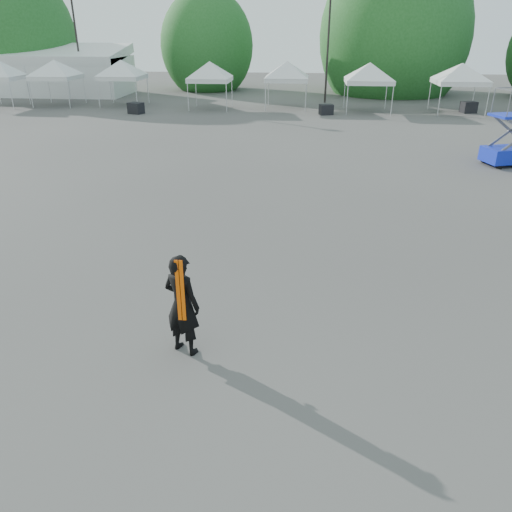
{
  "coord_description": "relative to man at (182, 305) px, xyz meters",
  "views": [
    {
      "loc": [
        1.55,
        -10.14,
        5.63
      ],
      "look_at": [
        0.64,
        -0.81,
        1.3
      ],
      "focal_mm": 35.0,
      "sensor_mm": 36.0,
      "label": 1
    }
  ],
  "objects": [
    {
      "name": "crate_west",
      "position": [
        -9.85,
        27.47,
        -0.63
      ],
      "size": [
        1.17,
        1.05,
        0.75
      ],
      "primitive_type": "cube",
      "rotation": [
        0.0,
        0.0,
        -0.37
      ],
      "color": "black",
      "rests_on": "ground"
    },
    {
      "name": "light_pole_west",
      "position": [
        -17.44,
        36.41,
        4.77
      ],
      "size": [
        0.6,
        0.25,
        10.3
      ],
      "color": "black",
      "rests_on": "ground"
    },
    {
      "name": "tent_d",
      "position": [
        -4.97,
        30.11,
        2.06
      ],
      "size": [
        4.21,
        4.21,
        3.88
      ],
      "color": "silver",
      "rests_on": "ground"
    },
    {
      "name": "man",
      "position": [
        0.0,
        0.0,
        0.0
      ],
      "size": [
        0.86,
        0.73,
        2.0
      ],
      "rotation": [
        0.0,
        0.0,
        2.73
      ],
      "color": "black",
      "rests_on": "ground"
    },
    {
      "name": "tent_e",
      "position": [
        0.58,
        30.98,
        2.06
      ],
      "size": [
        4.37,
        4.37,
        3.88
      ],
      "color": "silver",
      "rests_on": "ground"
    },
    {
      "name": "tent_b",
      "position": [
        -17.0,
        30.8,
        2.06
      ],
      "size": [
        4.42,
        4.42,
        3.88
      ],
      "color": "silver",
      "rests_on": "ground"
    },
    {
      "name": "marquee",
      "position": [
        -21.44,
        37.41,
        0.97
      ],
      "size": [
        15.0,
        6.25,
        4.23
      ],
      "color": "silver",
      "rests_on": "ground"
    },
    {
      "name": "crate_mid",
      "position": [
        3.48,
        28.32,
        -0.65
      ],
      "size": [
        1.05,
        0.92,
        0.69
      ],
      "primitive_type": "cube",
      "rotation": [
        0.0,
        0.0,
        0.29
      ],
      "color": "black",
      "rests_on": "ground"
    },
    {
      "name": "tent_f",
      "position": [
        6.4,
        29.91,
        2.06
      ],
      "size": [
        4.58,
        4.58,
        3.88
      ],
      "color": "silver",
      "rests_on": "ground"
    },
    {
      "name": "tree_mid_e",
      "position": [
        9.56,
        41.41,
        3.84
      ],
      "size": [
        5.12,
        5.12,
        7.79
      ],
      "color": "#382314",
      "rests_on": "ground"
    },
    {
      "name": "ground",
      "position": [
        0.56,
        2.41,
        -1.0
      ],
      "size": [
        120.0,
        120.0,
        0.0
      ],
      "primitive_type": "plane",
      "color": "#474442",
      "rests_on": "ground"
    },
    {
      "name": "crate_east",
      "position": [
        13.58,
        30.14,
        -0.62
      ],
      "size": [
        1.14,
        0.99,
        0.76
      ],
      "primitive_type": "cube",
      "rotation": [
        0.0,
        0.0,
        0.25
      ],
      "color": "black",
      "rests_on": "ground"
    },
    {
      "name": "tree_far_w",
      "position": [
        -25.44,
        40.41,
        3.54
      ],
      "size": [
        4.8,
        4.8,
        7.3
      ],
      "color": "#382314",
      "rests_on": "ground"
    },
    {
      "name": "tent_g",
      "position": [
        12.67,
        30.06,
        2.06
      ],
      "size": [
        4.74,
        4.74,
        3.88
      ],
      "color": "silver",
      "rests_on": "ground"
    },
    {
      "name": "tree_mid_w",
      "position": [
        -7.44,
        42.41,
        2.93
      ],
      "size": [
        4.16,
        4.16,
        6.33
      ],
      "color": "#382314",
      "rests_on": "ground"
    },
    {
      "name": "tent_c",
      "position": [
        -11.94,
        31.21,
        2.06
      ],
      "size": [
        4.41,
        4.41,
        3.88
      ],
      "color": "silver",
      "rests_on": "ground"
    },
    {
      "name": "light_pole_east",
      "position": [
        3.56,
        34.41,
        4.51
      ],
      "size": [
        0.6,
        0.25,
        9.8
      ],
      "color": "black",
      "rests_on": "ground"
    }
  ]
}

